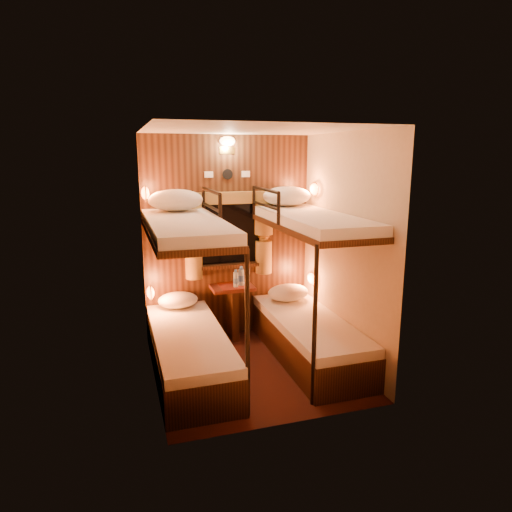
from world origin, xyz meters
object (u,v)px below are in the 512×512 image
object	(u,v)px
bottle_left	(236,280)
bottle_right	(241,277)
table	(233,305)
bunk_left	(188,322)
bunk_right	(309,309)

from	to	relation	value
bottle_left	bottle_right	size ratio (longest dim) A/B	0.90
table	bottle_left	xyz separation A→B (m)	(0.03, -0.06, 0.33)
bunk_left	table	distance (m)	1.02
bunk_left	bunk_right	xyz separation A→B (m)	(1.30, 0.00, 0.00)
bunk_right	table	xyz separation A→B (m)	(-0.65, 0.78, -0.14)
bottle_right	table	bearing A→B (deg)	172.78
bunk_right	bottle_left	world-z (taller)	bunk_right
table	bottle_right	xyz separation A→B (m)	(0.11, -0.01, 0.34)
bottle_left	bottle_right	world-z (taller)	bottle_right
table	bottle_right	size ratio (longest dim) A/B	2.77
bunk_left	bottle_right	bearing A→B (deg)	45.47
bunk_right	bottle_left	size ratio (longest dim) A/B	8.98
bunk_left	bottle_left	size ratio (longest dim) A/B	8.98
bunk_left	bunk_right	size ratio (longest dim) A/B	1.00
bunk_left	bottle_left	xyz separation A→B (m)	(0.68, 0.72, 0.18)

